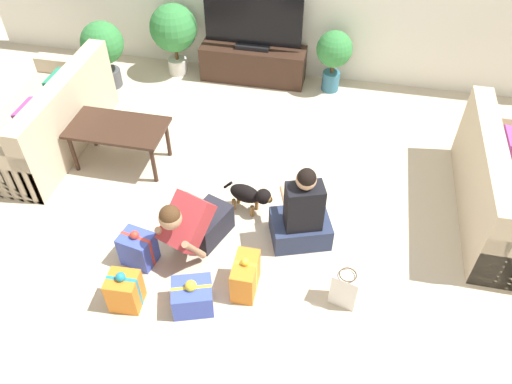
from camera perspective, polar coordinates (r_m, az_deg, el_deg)
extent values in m
plane|color=beige|center=(4.91, -0.74, -1.89)|extent=(16.00, 16.00, 0.00)
cube|color=#C6B293|center=(6.04, -23.05, 6.77)|extent=(0.90, 1.85, 0.41)
cube|color=#C6B293|center=(5.64, -21.18, 9.81)|extent=(0.20, 1.85, 0.42)
cube|color=#C6B293|center=(6.57, -19.77, 11.87)|extent=(0.90, 0.16, 0.59)
cube|color=#288E6B|center=(5.97, -21.44, 11.10)|extent=(0.18, 0.34, 0.32)
cube|color=#9E4293|center=(5.57, -24.21, 7.69)|extent=(0.18, 0.34, 0.32)
cube|color=#C6B293|center=(5.30, 27.25, -0.78)|extent=(0.90, 1.85, 0.41)
cube|color=#C6B293|center=(4.94, 24.98, 3.20)|extent=(0.20, 1.85, 0.42)
cube|color=#C6B293|center=(5.87, 26.39, 5.53)|extent=(0.90, 0.16, 0.59)
cube|color=#9E4293|center=(5.26, 26.54, 4.44)|extent=(0.18, 0.34, 0.32)
cube|color=#382319|center=(5.33, -15.60, 7.10)|extent=(1.00, 0.55, 0.03)
cylinder|color=#382319|center=(5.52, -20.15, 4.19)|extent=(0.04, 0.04, 0.45)
cylinder|color=#382319|center=(5.15, -11.62, 3.08)|extent=(0.04, 0.04, 0.45)
cylinder|color=#382319|center=(5.81, -18.27, 6.90)|extent=(0.04, 0.04, 0.45)
cylinder|color=#382319|center=(5.46, -10.05, 6.01)|extent=(0.04, 0.04, 0.45)
cube|color=#382319|center=(6.69, -0.33, 14.48)|extent=(1.35, 0.40, 0.45)
cube|color=black|center=(6.57, -0.33, 16.38)|extent=(0.43, 0.20, 0.05)
cube|color=black|center=(6.42, -0.35, 19.04)|extent=(1.22, 0.03, 0.62)
cylinder|color=beige|center=(6.98, -8.91, 14.07)|extent=(0.25, 0.25, 0.20)
cylinder|color=brown|center=(6.88, -9.09, 15.44)|extent=(0.05, 0.05, 0.18)
sphere|color=#337F3D|center=(6.73, -9.43, 18.02)|extent=(0.60, 0.60, 0.60)
cylinder|color=#4C4C51|center=(6.88, -16.33, 12.43)|extent=(0.29, 0.29, 0.22)
cylinder|color=brown|center=(6.79, -16.64, 13.77)|extent=(0.05, 0.05, 0.16)
sphere|color=#337F3D|center=(6.65, -17.18, 15.98)|extent=(0.52, 0.52, 0.52)
cylinder|color=#336B84|center=(6.59, 8.53, 12.44)|extent=(0.22, 0.22, 0.25)
cylinder|color=brown|center=(6.49, 8.70, 13.87)|extent=(0.04, 0.04, 0.13)
sphere|color=#337F3D|center=(6.37, 8.95, 15.84)|extent=(0.44, 0.44, 0.44)
cube|color=#23232D|center=(4.60, -5.50, -3.71)|extent=(0.43, 0.51, 0.28)
cube|color=#AD3338|center=(4.25, -7.96, -3.41)|extent=(0.47, 0.56, 0.44)
sphere|color=tan|center=(4.02, -9.77, -2.98)|extent=(0.19, 0.19, 0.19)
sphere|color=#472D19|center=(4.00, -9.83, -2.66)|extent=(0.17, 0.17, 0.17)
cylinder|color=tan|center=(4.40, -10.02, -4.98)|extent=(0.15, 0.26, 0.38)
cylinder|color=tan|center=(4.27, -7.05, -6.60)|extent=(0.15, 0.26, 0.38)
cube|color=#283351|center=(4.59, 5.06, -4.18)|extent=(0.62, 0.55, 0.24)
cube|color=black|center=(4.29, 5.50, -1.68)|extent=(0.37, 0.30, 0.45)
sphere|color=tan|center=(4.09, 5.76, 1.41)|extent=(0.18, 0.18, 0.18)
sphere|color=black|center=(4.06, 5.82, 1.64)|extent=(0.16, 0.16, 0.16)
cylinder|color=tan|center=(4.51, 6.51, -0.29)|extent=(0.14, 0.26, 0.06)
cylinder|color=tan|center=(4.46, 3.31, -0.60)|extent=(0.14, 0.26, 0.06)
ellipsoid|color=black|center=(4.76, -1.26, -0.17)|extent=(0.34, 0.23, 0.18)
sphere|color=black|center=(4.67, 0.85, -0.51)|extent=(0.15, 0.15, 0.15)
sphere|color=olive|center=(4.66, 1.51, -0.86)|extent=(0.07, 0.07, 0.07)
cylinder|color=black|center=(4.80, -3.21, 0.81)|extent=(0.10, 0.05, 0.11)
cylinder|color=olive|center=(4.80, -0.44, -2.17)|extent=(0.04, 0.04, 0.12)
cylinder|color=olive|center=(4.86, 0.07, -1.44)|extent=(0.04, 0.04, 0.12)
cylinder|color=olive|center=(4.87, -2.55, -1.42)|extent=(0.04, 0.04, 0.12)
cylinder|color=olive|center=(4.93, -2.02, -0.70)|extent=(0.04, 0.04, 0.12)
cube|color=orange|center=(4.23, -14.75, -10.89)|extent=(0.26, 0.24, 0.33)
cube|color=teal|center=(4.23, -14.75, -10.89)|extent=(0.25, 0.05, 0.33)
sphere|color=teal|center=(4.08, -15.23, -9.36)|extent=(0.08, 0.08, 0.08)
cube|color=#3D51BC|center=(4.14, -7.27, -11.78)|extent=(0.39, 0.36, 0.25)
cube|color=yellow|center=(4.14, -7.27, -11.78)|extent=(0.32, 0.13, 0.25)
sphere|color=yellow|center=(4.02, -7.46, -10.58)|extent=(0.10, 0.10, 0.10)
cube|color=#3D51BC|center=(4.48, -13.32, -6.34)|extent=(0.32, 0.27, 0.32)
cube|color=red|center=(4.48, -13.32, -6.34)|extent=(0.28, 0.08, 0.32)
sphere|color=red|center=(4.35, -13.71, -4.79)|extent=(0.08, 0.08, 0.08)
cube|color=orange|center=(4.18, -1.21, -9.57)|extent=(0.19, 0.34, 0.33)
cube|color=yellow|center=(4.18, -1.21, -9.57)|extent=(0.19, 0.03, 0.33)
sphere|color=yellow|center=(4.03, -1.25, -7.98)|extent=(0.07, 0.07, 0.07)
cube|color=white|center=(4.16, 10.13, -10.87)|extent=(0.24, 0.17, 0.34)
torus|color=#4C3823|center=(4.00, 10.47, -9.28)|extent=(0.17, 0.17, 0.01)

